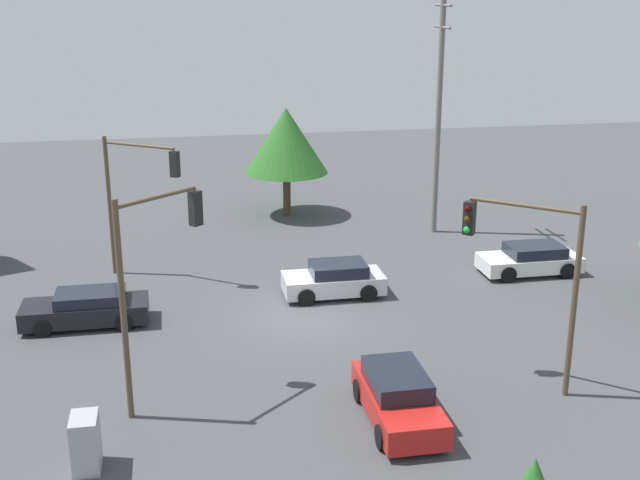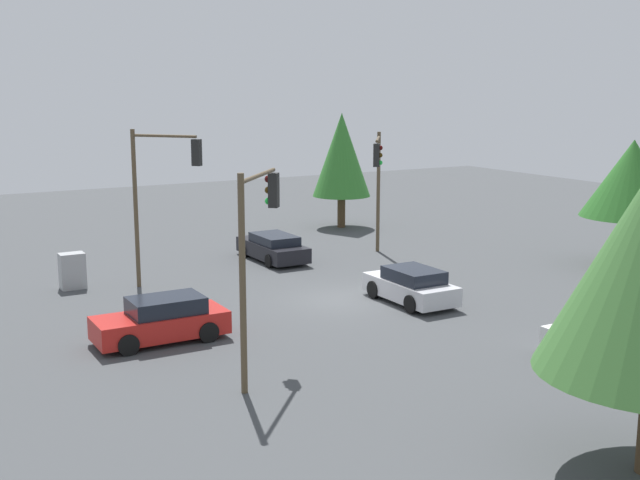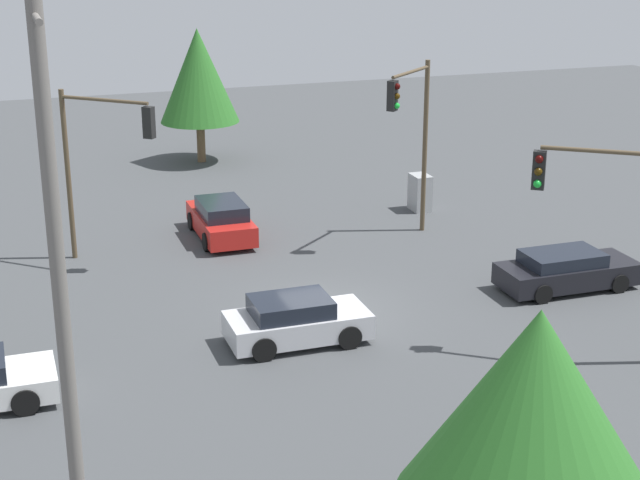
{
  "view_description": "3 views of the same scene",
  "coord_description": "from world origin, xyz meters",
  "px_view_note": "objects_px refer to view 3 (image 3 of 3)",
  "views": [
    {
      "loc": [
        27.69,
        -4.55,
        11.95
      ],
      "look_at": [
        0.21,
        0.59,
        3.13
      ],
      "focal_mm": 45.0,
      "sensor_mm": 36.0,
      "label": 1
    },
    {
      "loc": [
        15.91,
        25.97,
        8.24
      ],
      "look_at": [
        2.43,
        2.39,
        3.04
      ],
      "focal_mm": 45.0,
      "sensor_mm": 36.0,
      "label": 2
    },
    {
      "loc": [
        -26.58,
        9.25,
        11.75
      ],
      "look_at": [
        0.47,
        0.03,
        2.12
      ],
      "focal_mm": 55.0,
      "sensor_mm": 36.0,
      "label": 3
    }
  ],
  "objects_px": {
    "traffic_signal_main": "(100,148)",
    "electrical_cabinet": "(420,193)",
    "sedan_silver": "(296,321)",
    "traffic_signal_aux": "(614,214)",
    "sedan_red": "(221,220)",
    "traffic_signal_cross": "(413,123)",
    "sedan_dark": "(566,270)"
  },
  "relations": [
    {
      "from": "sedan_silver",
      "to": "electrical_cabinet",
      "type": "distance_m",
      "value": 13.96
    },
    {
      "from": "traffic_signal_main",
      "to": "electrical_cabinet",
      "type": "height_order",
      "value": "traffic_signal_main"
    },
    {
      "from": "sedan_silver",
      "to": "traffic_signal_aux",
      "type": "bearing_deg",
      "value": 65.17
    },
    {
      "from": "sedan_red",
      "to": "traffic_signal_cross",
      "type": "relative_size",
      "value": 0.66
    },
    {
      "from": "traffic_signal_main",
      "to": "sedan_red",
      "type": "bearing_deg",
      "value": 58.53
    },
    {
      "from": "traffic_signal_aux",
      "to": "sedan_red",
      "type": "bearing_deg",
      "value": -25.1
    },
    {
      "from": "sedan_red",
      "to": "traffic_signal_main",
      "type": "height_order",
      "value": "traffic_signal_main"
    },
    {
      "from": "sedan_red",
      "to": "sedan_dark",
      "type": "xyz_separation_m",
      "value": [
        -8.75,
        -9.43,
        -0.08
      ]
    },
    {
      "from": "sedan_silver",
      "to": "sedan_dark",
      "type": "bearing_deg",
      "value": 97.07
    },
    {
      "from": "sedan_red",
      "to": "electrical_cabinet",
      "type": "distance_m",
      "value": 8.65
    },
    {
      "from": "traffic_signal_cross",
      "to": "traffic_signal_aux",
      "type": "xyz_separation_m",
      "value": [
        -11.2,
        -0.83,
        -0.29
      ]
    },
    {
      "from": "sedan_red",
      "to": "sedan_silver",
      "type": "distance_m",
      "value": 9.95
    },
    {
      "from": "traffic_signal_cross",
      "to": "traffic_signal_aux",
      "type": "bearing_deg",
      "value": 53.31
    },
    {
      "from": "sedan_red",
      "to": "electrical_cabinet",
      "type": "height_order",
      "value": "electrical_cabinet"
    },
    {
      "from": "sedan_red",
      "to": "traffic_signal_aux",
      "type": "distance_m",
      "value": 15.87
    },
    {
      "from": "electrical_cabinet",
      "to": "traffic_signal_aux",
      "type": "bearing_deg",
      "value": 175.89
    },
    {
      "from": "sedan_silver",
      "to": "sedan_red",
      "type": "bearing_deg",
      "value": 179.0
    },
    {
      "from": "sedan_red",
      "to": "electrical_cabinet",
      "type": "xyz_separation_m",
      "value": [
        0.92,
        -8.6,
        0.04
      ]
    },
    {
      "from": "traffic_signal_cross",
      "to": "electrical_cabinet",
      "type": "relative_size",
      "value": 4.38
    },
    {
      "from": "sedan_red",
      "to": "traffic_signal_aux",
      "type": "height_order",
      "value": "traffic_signal_aux"
    },
    {
      "from": "sedan_silver",
      "to": "traffic_signal_main",
      "type": "xyz_separation_m",
      "value": [
        8.56,
        4.23,
        3.45
      ]
    },
    {
      "from": "sedan_dark",
      "to": "traffic_signal_cross",
      "type": "distance_m",
      "value": 7.94
    },
    {
      "from": "traffic_signal_cross",
      "to": "sedan_red",
      "type": "bearing_deg",
      "value": -59.96
    },
    {
      "from": "sedan_red",
      "to": "traffic_signal_aux",
      "type": "relative_size",
      "value": 0.71
    },
    {
      "from": "traffic_signal_main",
      "to": "traffic_signal_aux",
      "type": "xyz_separation_m",
      "value": [
        -12.14,
        -11.96,
        0.02
      ]
    },
    {
      "from": "sedan_red",
      "to": "traffic_signal_main",
      "type": "distance_m",
      "value": 5.74
    },
    {
      "from": "sedan_red",
      "to": "traffic_signal_cross",
      "type": "height_order",
      "value": "traffic_signal_cross"
    },
    {
      "from": "traffic_signal_aux",
      "to": "sedan_dark",
      "type": "bearing_deg",
      "value": -75.68
    },
    {
      "from": "sedan_silver",
      "to": "traffic_signal_main",
      "type": "bearing_deg",
      "value": -153.71
    },
    {
      "from": "traffic_signal_cross",
      "to": "electrical_cabinet",
      "type": "bearing_deg",
      "value": -160.9
    },
    {
      "from": "sedan_red",
      "to": "electrical_cabinet",
      "type": "bearing_deg",
      "value": 6.09
    },
    {
      "from": "traffic_signal_aux",
      "to": "traffic_signal_main",
      "type": "bearing_deg",
      "value": -9.72
    }
  ]
}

